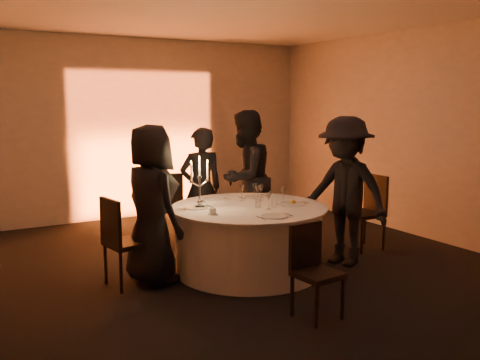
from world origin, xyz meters
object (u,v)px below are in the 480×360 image
banquet_table (249,239)px  chair_back_right (252,203)px  chair_right (369,207)px  chair_left (121,237)px  candelabra (200,190)px  guest_back_right (245,178)px  chair_front (312,265)px  coffee_cup (213,212)px  chair_back_left (166,204)px  guest_back_left (201,189)px  guest_right (345,191)px  guest_left (151,204)px

banquet_table → chair_back_right: 1.49m
chair_back_right → chair_right: size_ratio=0.93×
chair_left → candelabra: (0.92, -0.02, 0.43)m
chair_right → guest_back_right: guest_back_right is taller
chair_front → coffee_cup: 1.33m
coffee_cup → candelabra: size_ratio=0.18×
chair_back_left → chair_back_right: size_ratio=1.08×
banquet_table → guest_back_left: size_ratio=1.11×
chair_back_left → chair_front: chair_back_left is taller
guest_back_left → guest_right: bearing=131.9°
guest_left → guest_right: bearing=-114.0°
chair_front → guest_left: (-0.95, 1.61, 0.38)m
guest_back_left → chair_back_right: bearing=-170.4°
chair_right → guest_back_left: bearing=-118.0°
chair_back_right → coffee_cup: 1.98m
chair_front → guest_back_left: bearing=82.4°
chair_right → guest_right: bearing=-62.0°
chair_left → guest_back_right: 2.18m
chair_back_right → coffee_cup: bearing=17.1°
chair_back_left → chair_right: bearing=158.3°
chair_right → chair_front: chair_right is taller
chair_back_right → chair_front: size_ratio=1.08×
chair_back_right → guest_back_left: (-0.85, -0.10, 0.29)m
chair_left → guest_right: guest_right is taller
banquet_table → guest_right: (1.15, -0.32, 0.51)m
banquet_table → candelabra: size_ratio=3.02×
chair_front → guest_right: guest_right is taller
chair_back_left → guest_back_right: size_ratio=0.54×
chair_back_right → guest_back_left: size_ratio=0.57×
chair_left → candelabra: bearing=-101.1°
banquet_table → chair_right: chair_right is taller
chair_front → guest_right: bearing=34.3°
chair_left → guest_right: bearing=-111.6°
chair_back_right → chair_right: 1.64m
chair_left → chair_right: 3.34m
chair_front → guest_back_left: guest_back_left is taller
chair_front → guest_back_right: (0.70, 2.43, 0.44)m
chair_back_right → guest_back_left: guest_back_left is taller
chair_right → guest_right: size_ratio=0.55×
chair_back_right → guest_right: guest_right is taller
chair_front → coffee_cup: size_ratio=7.81×
guest_back_right → candelabra: 1.36m
chair_back_right → chair_front: (-0.94, -2.66, -0.04)m
chair_left → guest_back_right: (1.99, 0.81, 0.38)m
guest_left → guest_back_left: (1.05, 0.94, -0.05)m
chair_back_right → guest_left: (-1.89, -1.05, 0.34)m
chair_back_left → guest_back_right: 1.15m
chair_front → coffee_cup: chair_front is taller
guest_left → guest_right: size_ratio=0.97×
chair_front → chair_back_left: bearing=89.0°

